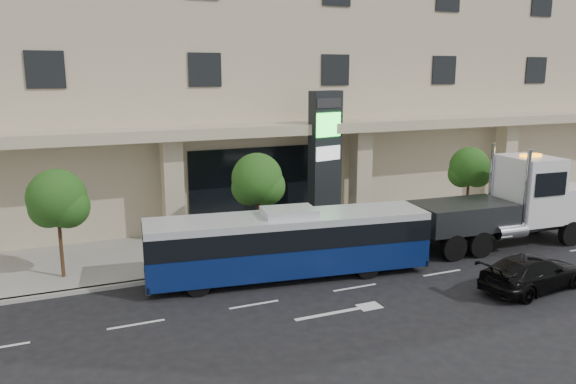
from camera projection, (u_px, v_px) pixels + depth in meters
name	position (u px, v px, depth m)	size (l,w,h in m)	color
ground	(336.00, 275.00, 22.33)	(120.00, 120.00, 0.00)	black
sidewalk	(287.00, 239.00, 26.81)	(120.00, 6.00, 0.15)	gray
curb	(314.00, 258.00, 24.11)	(120.00, 0.30, 0.15)	gray
convention_center	(220.00, 37.00, 34.11)	(60.00, 17.60, 20.00)	#C4B293
tree_left	(58.00, 202.00, 21.09)	(2.27, 2.20, 4.22)	#422B19
tree_mid	(258.00, 182.00, 24.12)	(2.28, 2.20, 4.38)	#422B19
tree_right	(470.00, 169.00, 28.57)	(2.10, 2.00, 4.04)	#422B19
city_bus	(289.00, 243.00, 21.77)	(11.19, 3.71, 2.78)	black
tow_truck	(511.00, 205.00, 25.88)	(10.19, 2.99, 4.63)	#2D3033
black_sedan	(533.00, 273.00, 20.68)	(1.84, 4.53, 1.31)	black
signage_pylon	(325.00, 161.00, 27.50)	(1.81, 1.02, 6.88)	black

